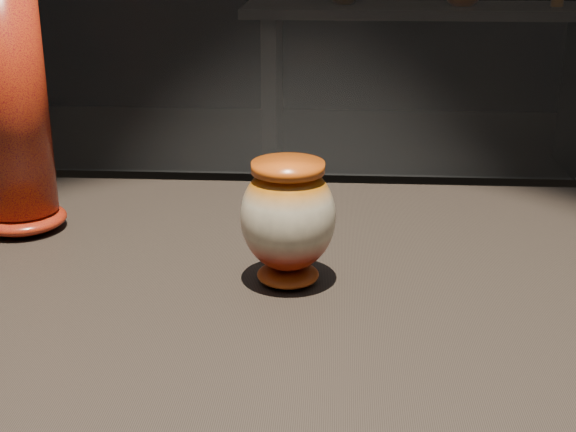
% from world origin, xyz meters
% --- Properties ---
extents(main_vase, '(0.13, 0.13, 0.16)m').
position_xyz_m(main_vase, '(0.03, -0.01, 0.98)').
color(main_vase, maroon).
rests_on(main_vase, display_plinth).
extents(tall_vase, '(0.15, 0.15, 0.39)m').
position_xyz_m(tall_vase, '(-0.36, 0.15, 1.09)').
color(tall_vase, '#B5380C').
rests_on(tall_vase, display_plinth).
extents(back_shelf, '(2.00, 0.60, 0.90)m').
position_xyz_m(back_shelf, '(0.57, 3.56, 0.64)').
color(back_shelf, black).
rests_on(back_shelf, ground).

